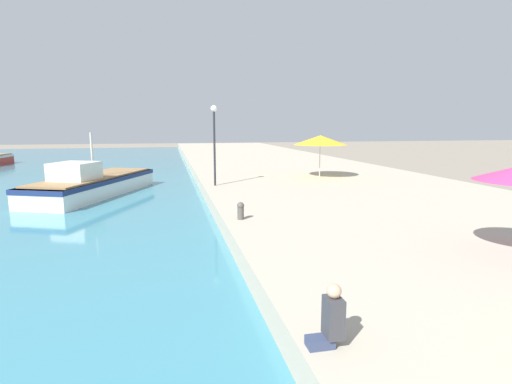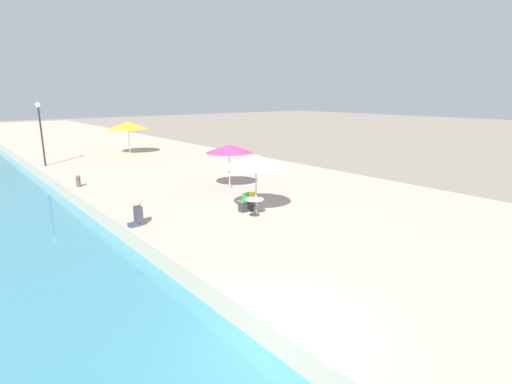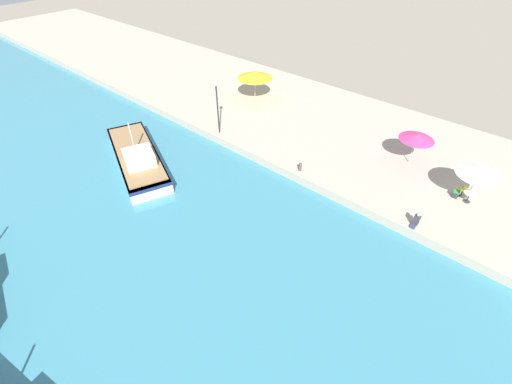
{
  "view_description": "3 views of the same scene",
  "coord_description": "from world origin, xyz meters",
  "px_view_note": "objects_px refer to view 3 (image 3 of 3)",
  "views": [
    {
      "loc": [
        -1.89,
        3.41,
        4.18
      ],
      "look_at": [
        1.5,
        18.86,
        1.53
      ],
      "focal_mm": 28.0,
      "sensor_mm": 36.0,
      "label": 1
    },
    {
      "loc": [
        -5.32,
        -5.98,
        5.86
      ],
      "look_at": [
        5.2,
        7.14,
        1.73
      ],
      "focal_mm": 28.0,
      "sensor_mm": 36.0,
      "label": 2
    },
    {
      "loc": [
        -17.32,
        6.54,
        16.0
      ],
      "look_at": [
        -4.0,
        18.0,
        1.33
      ],
      "focal_mm": 24.0,
      "sensor_mm": 36.0,
      "label": 3
    }
  ],
  "objects_px": {
    "fishing_boat_far": "(137,157)",
    "cafe_table": "(469,196)",
    "cafe_umbrella_white": "(417,137)",
    "person_at_quay": "(416,220)",
    "cafe_chair_right": "(459,191)",
    "cafe_umbrella_pink": "(480,171)",
    "mooring_bollard": "(300,166)",
    "lamppost": "(217,99)",
    "cafe_umbrella_striped": "(255,75)",
    "cafe_chair_left": "(457,194)"
  },
  "relations": [
    {
      "from": "fishing_boat_far",
      "to": "cafe_table",
      "type": "distance_m",
      "value": 24.19
    },
    {
      "from": "cafe_umbrella_white",
      "to": "person_at_quay",
      "type": "distance_m",
      "value": 7.44
    },
    {
      "from": "cafe_chair_right",
      "to": "person_at_quay",
      "type": "height_order",
      "value": "person_at_quay"
    },
    {
      "from": "person_at_quay",
      "to": "cafe_umbrella_white",
      "type": "bearing_deg",
      "value": 24.29
    },
    {
      "from": "cafe_umbrella_pink",
      "to": "person_at_quay",
      "type": "distance_m",
      "value": 5.36
    },
    {
      "from": "cafe_table",
      "to": "mooring_bollard",
      "type": "relative_size",
      "value": 1.22
    },
    {
      "from": "cafe_umbrella_pink",
      "to": "lamppost",
      "type": "height_order",
      "value": "lamppost"
    },
    {
      "from": "cafe_umbrella_striped",
      "to": "cafe_umbrella_white",
      "type": "bearing_deg",
      "value": -92.99
    },
    {
      "from": "cafe_table",
      "to": "mooring_bollard",
      "type": "xyz_separation_m",
      "value": [
        -4.4,
        10.59,
        -0.18
      ]
    },
    {
      "from": "cafe_umbrella_striped",
      "to": "cafe_chair_left",
      "type": "relative_size",
      "value": 3.87
    },
    {
      "from": "cafe_table",
      "to": "person_at_quay",
      "type": "relative_size",
      "value": 0.78
    },
    {
      "from": "cafe_chair_left",
      "to": "cafe_chair_right",
      "type": "bearing_deg",
      "value": -15.1
    },
    {
      "from": "cafe_table",
      "to": "cafe_chair_right",
      "type": "relative_size",
      "value": 0.88
    },
    {
      "from": "mooring_bollard",
      "to": "fishing_boat_far",
      "type": "bearing_deg",
      "value": 123.19
    },
    {
      "from": "cafe_umbrella_striped",
      "to": "person_at_quay",
      "type": "relative_size",
      "value": 3.44
    },
    {
      "from": "fishing_boat_far",
      "to": "lamppost",
      "type": "xyz_separation_m",
      "value": [
        7.07,
        -2.07,
        3.04
      ]
    },
    {
      "from": "person_at_quay",
      "to": "mooring_bollard",
      "type": "height_order",
      "value": "person_at_quay"
    },
    {
      "from": "cafe_chair_left",
      "to": "cafe_chair_right",
      "type": "height_order",
      "value": "same"
    },
    {
      "from": "cafe_umbrella_white",
      "to": "mooring_bollard",
      "type": "xyz_separation_m",
      "value": [
        -6.43,
        5.8,
        -1.9
      ]
    },
    {
      "from": "cafe_umbrella_white",
      "to": "cafe_umbrella_pink",
      "type": "bearing_deg",
      "value": -111.84
    },
    {
      "from": "cafe_umbrella_white",
      "to": "cafe_chair_left",
      "type": "height_order",
      "value": "cafe_umbrella_white"
    },
    {
      "from": "mooring_bollard",
      "to": "lamppost",
      "type": "xyz_separation_m",
      "value": [
        0.05,
        8.66,
        2.74
      ]
    },
    {
      "from": "cafe_umbrella_pink",
      "to": "cafe_chair_right",
      "type": "relative_size",
      "value": 3.13
    },
    {
      "from": "cafe_table",
      "to": "lamppost",
      "type": "bearing_deg",
      "value": 102.73
    },
    {
      "from": "cafe_umbrella_striped",
      "to": "cafe_table",
      "type": "distance_m",
      "value": 21.64
    },
    {
      "from": "cafe_umbrella_white",
      "to": "cafe_umbrella_striped",
      "type": "xyz_separation_m",
      "value": [
        0.86,
        16.57,
        0.23
      ]
    },
    {
      "from": "cafe_umbrella_white",
      "to": "cafe_chair_right",
      "type": "xyz_separation_m",
      "value": [
        -1.71,
        -4.14,
        -1.93
      ]
    },
    {
      "from": "person_at_quay",
      "to": "lamppost",
      "type": "xyz_separation_m",
      "value": [
        0.19,
        17.43,
        2.64
      ]
    },
    {
      "from": "fishing_boat_far",
      "to": "cafe_umbrella_striped",
      "type": "distance_m",
      "value": 14.52
    },
    {
      "from": "fishing_boat_far",
      "to": "cafe_umbrella_striped",
      "type": "bearing_deg",
      "value": 22.65
    },
    {
      "from": "person_at_quay",
      "to": "mooring_bollard",
      "type": "xyz_separation_m",
      "value": [
        0.14,
        8.77,
        -0.1
      ]
    },
    {
      "from": "cafe_chair_left",
      "to": "cafe_umbrella_white",
      "type": "bearing_deg",
      "value": 59.56
    },
    {
      "from": "fishing_boat_far",
      "to": "person_at_quay",
      "type": "height_order",
      "value": "fishing_boat_far"
    },
    {
      "from": "lamppost",
      "to": "cafe_umbrella_white",
      "type": "bearing_deg",
      "value": -66.18
    },
    {
      "from": "cafe_table",
      "to": "cafe_chair_right",
      "type": "height_order",
      "value": "cafe_chair_right"
    },
    {
      "from": "cafe_umbrella_striped",
      "to": "cafe_chair_left",
      "type": "height_order",
      "value": "cafe_umbrella_striped"
    },
    {
      "from": "mooring_bollard",
      "to": "cafe_table",
      "type": "bearing_deg",
      "value": -67.44
    },
    {
      "from": "cafe_table",
      "to": "person_at_quay",
      "type": "distance_m",
      "value": 4.89
    },
    {
      "from": "cafe_umbrella_white",
      "to": "cafe_chair_right",
      "type": "distance_m",
      "value": 4.87
    },
    {
      "from": "lamppost",
      "to": "mooring_bollard",
      "type": "bearing_deg",
      "value": -90.33
    },
    {
      "from": "fishing_boat_far",
      "to": "cafe_umbrella_white",
      "type": "bearing_deg",
      "value": -28.38
    },
    {
      "from": "fishing_boat_far",
      "to": "cafe_umbrella_striped",
      "type": "xyz_separation_m",
      "value": [
        14.32,
        0.04,
        2.43
      ]
    },
    {
      "from": "cafe_table",
      "to": "lamppost",
      "type": "distance_m",
      "value": 19.89
    },
    {
      "from": "cafe_umbrella_striped",
      "to": "lamppost",
      "type": "distance_m",
      "value": 7.57
    },
    {
      "from": "fishing_boat_far",
      "to": "cafe_chair_right",
      "type": "relative_size",
      "value": 11.36
    },
    {
      "from": "cafe_umbrella_striped",
      "to": "person_at_quay",
      "type": "xyz_separation_m",
      "value": [
        -7.44,
        -19.54,
        -2.03
      ]
    },
    {
      "from": "person_at_quay",
      "to": "mooring_bollard",
      "type": "relative_size",
      "value": 1.57
    },
    {
      "from": "cafe_umbrella_pink",
      "to": "cafe_umbrella_white",
      "type": "relative_size",
      "value": 1.12
    },
    {
      "from": "cafe_umbrella_pink",
      "to": "lamppost",
      "type": "xyz_separation_m",
      "value": [
        -4.5,
        19.15,
        0.71
      ]
    },
    {
      "from": "cafe_umbrella_pink",
      "to": "cafe_chair_left",
      "type": "distance_m",
      "value": 2.16
    }
  ]
}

